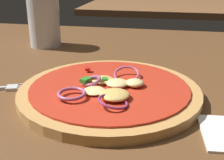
# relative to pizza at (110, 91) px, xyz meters

# --- Properties ---
(dining_table) EXTENTS (1.28, 1.04, 0.03)m
(dining_table) POSITION_rel_pizza_xyz_m (-0.03, 0.02, -0.02)
(dining_table) COLOR brown
(dining_table) RESTS_ON ground
(pizza) EXTENTS (0.29, 0.29, 0.03)m
(pizza) POSITION_rel_pizza_xyz_m (0.00, 0.00, 0.00)
(pizza) COLOR tan
(pizza) RESTS_ON dining_table
(beer_glass) EXTENTS (0.08, 0.08, 0.13)m
(beer_glass) POSITION_rel_pizza_xyz_m (-0.23, 0.28, 0.05)
(beer_glass) COLOR silver
(beer_glass) RESTS_ON dining_table
(background_table) EXTENTS (0.82, 0.60, 0.03)m
(background_table) POSITION_rel_pizza_xyz_m (0.05, 1.23, -0.02)
(background_table) COLOR brown
(background_table) RESTS_ON ground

